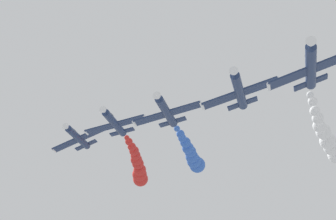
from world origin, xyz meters
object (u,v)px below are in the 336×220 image
Objects in this scene: airplane_left_inner at (239,90)px; airplane_left_outer at (114,123)px; airplane_right_inner at (166,111)px; airplane_right_outer at (78,137)px; airplane_lead at (311,66)px.

airplane_left_inner is 1.00× the size of airplane_left_outer.
airplane_right_outer is at bearing -41.34° from airplane_right_inner.
airplane_right_outer reaches higher than airplane_left_outer.
airplane_left_inner is 25.66m from airplane_left_outer.
airplane_right_outer is (36.70, -31.76, 5.79)m from airplane_lead.
airplane_right_outer reaches higher than airplane_right_inner.
airplane_right_inner is 24.68m from airplane_right_outer.
airplane_left_outer is 1.00× the size of airplane_right_outer.
airplane_right_inner is (18.32, -15.59, 2.63)m from airplane_lead.
airplane_left_inner is 1.00× the size of airplane_right_inner.
airplane_left_outer is at bearing -38.36° from airplane_left_inner.
airplane_lead is at bearing 135.60° from airplane_left_inner.
airplane_right_outer is (18.38, -16.17, 3.16)m from airplane_right_inner.
airplane_lead is at bearing 139.80° from airplane_left_outer.
airplane_lead is 1.00× the size of airplane_left_inner.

